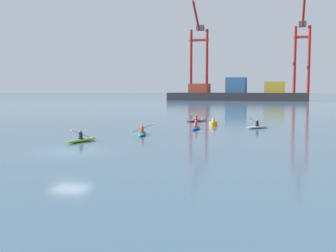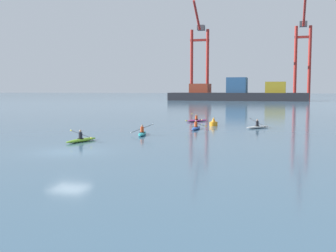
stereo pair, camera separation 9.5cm
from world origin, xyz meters
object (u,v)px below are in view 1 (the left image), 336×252
(gantry_crane_west, at_px, (199,53))
(kayak_blue, at_px, (196,128))
(kayak_white, at_px, (258,127))
(kayak_teal, at_px, (142,133))
(channel_buoy, at_px, (213,123))
(gantry_crane_west_mid, at_px, (302,50))
(kayak_magenta, at_px, (197,120))
(container_barge, at_px, (237,94))
(kayak_lime, at_px, (81,140))

(gantry_crane_west, bearing_deg, kayak_blue, -78.27)
(kayak_white, distance_m, kayak_teal, 13.48)
(channel_buoy, xyz_separation_m, kayak_white, (4.99, -1.56, -0.19))
(gantry_crane_west_mid, relative_size, kayak_teal, 11.00)
(kayak_blue, bearing_deg, channel_buoy, 77.08)
(kayak_white, height_order, kayak_magenta, kayak_white)
(gantry_crane_west, distance_m, gantry_crane_west_mid, 39.33)
(gantry_crane_west, xyz_separation_m, gantry_crane_west_mid, (39.12, 4.03, 0.57))
(kayak_teal, bearing_deg, channel_buoy, 67.73)
(gantry_crane_west, xyz_separation_m, channel_buoy, (26.14, -116.43, -17.89))
(kayak_blue, relative_size, kayak_magenta, 1.13)
(kayak_blue, height_order, kayak_magenta, kayak_magenta)
(container_barge, relative_size, channel_buoy, 49.54)
(channel_buoy, distance_m, kayak_blue, 4.62)
(kayak_teal, bearing_deg, kayak_lime, -117.46)
(container_barge, xyz_separation_m, kayak_white, (14.73, -107.58, -2.36))
(kayak_magenta, bearing_deg, kayak_lime, -101.19)
(kayak_white, relative_size, kayak_lime, 0.89)
(gantry_crane_west, height_order, kayak_teal, gantry_crane_west)
(gantry_crane_west_mid, height_order, kayak_blue, gantry_crane_west_mid)
(kayak_white, height_order, kayak_lime, kayak_white)
(gantry_crane_west_mid, xyz_separation_m, channel_buoy, (-12.98, -120.47, -18.46))
(kayak_lime, bearing_deg, kayak_magenta, 78.81)
(kayak_magenta, bearing_deg, gantry_crane_west_mid, 82.03)
(container_barge, relative_size, kayak_magenta, 16.45)
(kayak_magenta, distance_m, kayak_lime, 22.88)
(gantry_crane_west_mid, relative_size, channel_buoy, 37.90)
(channel_buoy, height_order, kayak_teal, kayak_teal)
(gantry_crane_west_mid, distance_m, kayak_white, 123.70)
(gantry_crane_west_mid, height_order, kayak_white, gantry_crane_west_mid)
(gantry_crane_west_mid, bearing_deg, channel_buoy, -96.15)
(kayak_white, bearing_deg, gantry_crane_west_mid, 86.26)
(container_barge, relative_size, kayak_lime, 14.38)
(gantry_crane_west, xyz_separation_m, kayak_white, (31.14, -117.99, -18.08))
(kayak_teal, relative_size, kayak_magenta, 1.14)
(kayak_white, bearing_deg, container_barge, 97.80)
(kayak_blue, bearing_deg, kayak_teal, -118.04)
(gantry_crane_west_mid, xyz_separation_m, kayak_teal, (-17.52, -131.56, -18.65))
(gantry_crane_west_mid, xyz_separation_m, kayak_lime, (-20.53, -137.35, -18.65))
(kayak_lime, bearing_deg, container_barge, 91.02)
(gantry_crane_west, distance_m, kayak_magenta, 114.67)
(kayak_teal, bearing_deg, gantry_crane_west, 99.61)
(container_barge, height_order, gantry_crane_west_mid, gantry_crane_west_mid)
(gantry_crane_west, xyz_separation_m, kayak_blue, (25.11, -120.94, -18.08))
(kayak_blue, xyz_separation_m, kayak_lime, (-6.52, -12.38, 0.00))
(channel_buoy, bearing_deg, kayak_teal, -112.27)
(gantry_crane_west, relative_size, kayak_magenta, 12.25)
(container_barge, xyz_separation_m, kayak_magenta, (6.63, -100.46, -2.36))
(kayak_white, relative_size, kayak_magenta, 1.01)
(kayak_magenta, height_order, kayak_lime, kayak_magenta)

